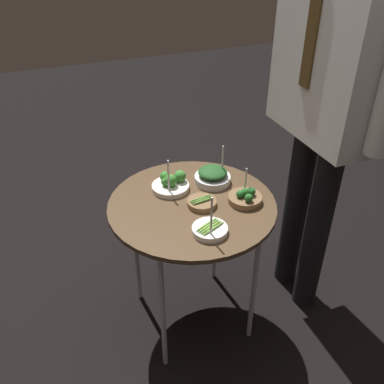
% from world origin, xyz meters
% --- Properties ---
extents(ground_plane, '(8.00, 8.00, 0.00)m').
position_xyz_m(ground_plane, '(0.00, 0.00, 0.00)').
color(ground_plane, black).
extents(serving_cart, '(0.64, 0.64, 0.63)m').
position_xyz_m(serving_cart, '(0.00, 0.00, 0.58)').
color(serving_cart, brown).
rests_on(serving_cart, ground_plane).
extents(bowl_spinach_mid_left, '(0.15, 0.15, 0.16)m').
position_xyz_m(bowl_spinach_mid_left, '(-0.11, 0.13, 0.66)').
color(bowl_spinach_mid_left, silver).
rests_on(bowl_spinach_mid_left, serving_cart).
extents(bowl_broccoli_front_left, '(0.15, 0.15, 0.15)m').
position_xyz_m(bowl_broccoli_front_left, '(-0.12, -0.04, 0.66)').
color(bowl_broccoli_front_left, silver).
rests_on(bowl_broccoli_front_left, serving_cart).
extents(bowl_asparagus_front_center, '(0.11, 0.11, 0.03)m').
position_xyz_m(bowl_asparagus_front_center, '(0.03, 0.03, 0.64)').
color(bowl_asparagus_front_center, brown).
rests_on(bowl_asparagus_front_center, serving_cart).
extents(bowl_broccoli_back_left, '(0.13, 0.13, 0.13)m').
position_xyz_m(bowl_broccoli_back_left, '(0.07, 0.19, 0.65)').
color(bowl_broccoli_back_left, brown).
rests_on(bowl_broccoli_back_left, serving_cart).
extents(bowl_asparagus_far_rim, '(0.12, 0.12, 0.17)m').
position_xyz_m(bowl_asparagus_far_rim, '(0.19, -0.01, 0.64)').
color(bowl_asparagus_far_rim, white).
rests_on(bowl_asparagus_far_rim, serving_cart).
extents(waiter_figure, '(0.63, 0.23, 1.69)m').
position_xyz_m(waiter_figure, '(0.02, 0.53, 1.07)').
color(waiter_figure, black).
rests_on(waiter_figure, ground_plane).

